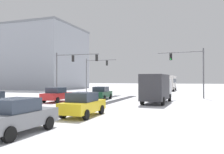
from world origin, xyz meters
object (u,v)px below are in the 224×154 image
(car_dark_green_lead, at_px, (101,93))
(car_red_second, at_px, (57,95))
(car_grey_fifth, at_px, (16,116))
(traffic_signal_near_left, at_px, (71,65))
(bus_oncoming, at_px, (169,82))
(office_building_far_left_block, at_px, (28,59))
(traffic_signal_near_right, at_px, (190,65))
(car_yellow_cab_third, at_px, (83,104))
(box_truck_delivery, at_px, (157,88))
(traffic_signal_far_left, at_px, (94,69))

(car_dark_green_lead, height_order, car_red_second, same)
(car_grey_fifth, bearing_deg, traffic_signal_near_left, 113.61)
(bus_oncoming, bearing_deg, traffic_signal_near_left, -114.49)
(car_red_second, bearing_deg, office_building_far_left_block, 133.65)
(traffic_signal_near_right, height_order, car_yellow_cab_third, traffic_signal_near_right)
(car_dark_green_lead, xyz_separation_m, office_building_far_left_block, (-33.43, 26.89, 7.58))
(traffic_signal_near_right, distance_m, box_truck_delivery, 7.85)
(traffic_signal_far_left, distance_m, office_building_far_left_block, 30.59)
(traffic_signal_near_right, height_order, traffic_signal_far_left, same)
(car_dark_green_lead, xyz_separation_m, car_grey_fifth, (3.27, -18.13, 0.00))
(bus_oncoming, bearing_deg, box_truck_delivery, -86.89)
(car_grey_fifth, relative_size, box_truck_delivery, 0.55)
(bus_oncoming, distance_m, box_truck_delivery, 29.76)
(traffic_signal_far_left, relative_size, office_building_far_left_block, 0.22)
(traffic_signal_near_left, distance_m, bus_oncoming, 27.74)
(car_yellow_cab_third, xyz_separation_m, office_building_far_left_block, (-37.27, 39.43, 7.58))
(car_dark_green_lead, bearing_deg, traffic_signal_far_left, 117.37)
(traffic_signal_near_left, height_order, car_grey_fifth, traffic_signal_near_left)
(car_red_second, distance_m, car_yellow_cab_third, 10.97)
(traffic_signal_near_left, height_order, box_truck_delivery, traffic_signal_near_left)
(car_dark_green_lead, bearing_deg, car_yellow_cab_third, -72.99)
(traffic_signal_far_left, xyz_separation_m, box_truck_delivery, (13.75, -14.46, -2.79))
(traffic_signal_near_right, bearing_deg, office_building_far_left_block, 153.32)
(traffic_signal_far_left, bearing_deg, box_truck_delivery, -46.44)
(car_grey_fifth, distance_m, box_truck_delivery, 16.89)
(traffic_signal_far_left, bearing_deg, car_dark_green_lead, -62.63)
(car_red_second, bearing_deg, bus_oncoming, 74.35)
(bus_oncoming, height_order, office_building_far_left_block, office_building_far_left_block)
(car_red_second, height_order, office_building_far_left_block, office_building_far_left_block)
(traffic_signal_near_right, xyz_separation_m, box_truck_delivery, (-3.30, -6.55, -2.78))
(car_red_second, bearing_deg, car_dark_green_lead, 51.32)
(bus_oncoming, xyz_separation_m, box_truck_delivery, (1.61, -29.71, -0.36))
(traffic_signal_near_left, relative_size, traffic_signal_far_left, 1.04)
(traffic_signal_near_right, height_order, office_building_far_left_block, office_building_far_left_block)
(traffic_signal_near_left, xyz_separation_m, car_grey_fifth, (9.18, -21.00, -3.86))
(traffic_signal_near_left, distance_m, car_yellow_cab_third, 18.65)
(traffic_signal_near_left, xyz_separation_m, traffic_signal_far_left, (-0.69, 9.87, -0.25))
(car_red_second, relative_size, car_yellow_cab_third, 1.01)
(car_dark_green_lead, relative_size, car_grey_fifth, 1.02)
(car_red_second, bearing_deg, traffic_signal_near_right, 33.51)
(traffic_signal_far_left, height_order, car_yellow_cab_third, traffic_signal_far_left)
(bus_oncoming, relative_size, box_truck_delivery, 1.48)
(car_yellow_cab_third, relative_size, car_grey_fifth, 1.00)
(traffic_signal_far_left, height_order, box_truck_delivery, traffic_signal_far_left)
(car_yellow_cab_third, height_order, bus_oncoming, bus_oncoming)
(car_yellow_cab_third, distance_m, box_truck_delivery, 11.36)
(car_grey_fifth, distance_m, bus_oncoming, 46.20)
(car_dark_green_lead, relative_size, car_yellow_cab_third, 1.02)
(car_grey_fifth, xyz_separation_m, box_truck_delivery, (3.88, 16.41, 0.82))
(office_building_far_left_block, bearing_deg, traffic_signal_near_right, -26.68)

